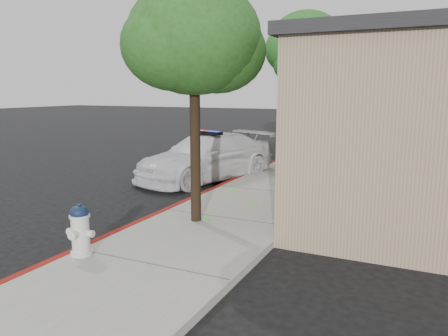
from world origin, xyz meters
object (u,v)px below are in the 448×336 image
(police_car, at_px, (206,157))
(street_tree_near, at_px, (194,43))
(street_tree_mid, at_px, (308,62))
(fire_hydrant, at_px, (80,230))
(street_tree_far, at_px, (306,47))

(police_car, relative_size, street_tree_near, 1.12)
(police_car, relative_size, street_tree_mid, 1.08)
(fire_hydrant, bearing_deg, street_tree_mid, 79.37)
(fire_hydrant, distance_m, street_tree_mid, 13.55)
(street_tree_near, relative_size, street_tree_far, 0.83)
(street_tree_mid, bearing_deg, street_tree_far, 122.47)
(police_car, xyz_separation_m, street_tree_mid, (1.97, 5.57, 3.41))
(street_tree_near, height_order, street_tree_mid, street_tree_mid)
(fire_hydrant, xyz_separation_m, street_tree_mid, (0.56, 13.06, 3.58))
(street_tree_mid, bearing_deg, police_car, -109.44)
(street_tree_near, distance_m, street_tree_far, 10.68)
(police_car, height_order, street_tree_near, street_tree_near)
(police_car, bearing_deg, street_tree_near, -46.69)
(fire_hydrant, distance_m, street_tree_far, 13.98)
(police_car, bearing_deg, fire_hydrant, -61.20)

